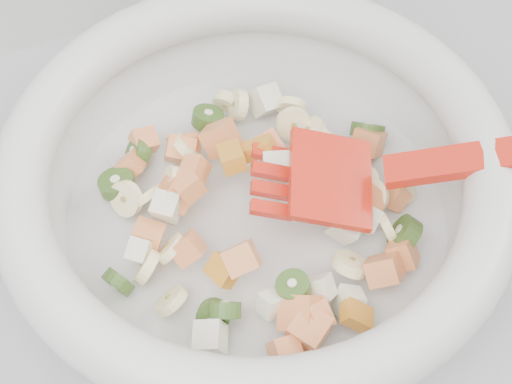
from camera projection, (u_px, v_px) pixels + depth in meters
name	position (u px, v px, depth m)	size (l,w,h in m)	color
mixing_bowl	(258.00, 185.00, 0.56)	(0.48, 0.37, 0.14)	silver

